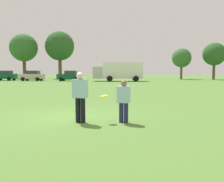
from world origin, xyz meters
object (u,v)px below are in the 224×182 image
at_px(player_thrower, 80,94).
at_px(parked_car_mid_right, 70,76).
at_px(parked_car_center, 32,76).
at_px(player_defender, 124,99).
at_px(parked_car_mid_left, 5,75).
at_px(box_truck, 119,71).
at_px(frisbee, 104,96).
at_px(traffic_cone, 84,91).

relative_size(player_thrower, parked_car_mid_right, 0.42).
bearing_deg(player_thrower, parked_car_center, 113.83).
relative_size(player_thrower, parked_car_center, 0.42).
distance_m(player_defender, parked_car_mid_right, 34.32).
bearing_deg(parked_car_center, parked_car_mid_left, 168.01).
bearing_deg(parked_car_mid_left, player_defender, -57.52).
xyz_separation_m(player_thrower, box_truck, (0.87, 32.50, 0.75)).
bearing_deg(player_defender, parked_car_mid_right, 105.89).
bearing_deg(parked_car_mid_left, player_thrower, -59.43).
bearing_deg(parked_car_mid_right, player_defender, -74.11).
height_order(frisbee, parked_car_mid_right, parked_car_mid_right).
xyz_separation_m(frisbee, parked_car_mid_left, (-21.17, 34.31, -0.02)).
xyz_separation_m(frisbee, parked_car_center, (-15.51, 33.11, -0.02)).
distance_m(frisbee, parked_car_center, 36.56).
height_order(player_thrower, box_truck, box_truck).
distance_m(frisbee, parked_car_mid_right, 34.09).
height_order(player_defender, parked_car_center, parked_car_center).
bearing_deg(parked_car_center, traffic_cone, -60.21).
height_order(player_thrower, parked_car_mid_left, parked_car_mid_left).
bearing_deg(parked_car_center, parked_car_mid_right, -1.20).
distance_m(player_thrower, frisbee, 0.84).
xyz_separation_m(player_defender, parked_car_center, (-16.21, 33.15, 0.08)).
height_order(parked_car_mid_left, parked_car_mid_right, same).
bearing_deg(player_thrower, traffic_cone, 98.60).
height_order(parked_car_mid_left, parked_car_center, same).
bearing_deg(player_thrower, parked_car_mid_left, 120.57).
relative_size(player_thrower, player_defender, 1.18).
bearing_deg(traffic_cone, frisbee, -76.80).
relative_size(frisbee, traffic_cone, 0.57).
relative_size(player_defender, frisbee, 5.53).
bearing_deg(parked_car_mid_right, parked_car_mid_left, 173.84).
distance_m(player_defender, traffic_cone, 10.72).
height_order(frisbee, box_truck, box_truck).
relative_size(traffic_cone, box_truck, 0.06).
bearing_deg(parked_car_mid_right, box_truck, -3.82).
bearing_deg(traffic_cone, parked_car_mid_right, 105.49).
relative_size(player_defender, parked_car_mid_right, 0.36).
bearing_deg(parked_car_center, frisbee, -64.90).
relative_size(frisbee, box_truck, 0.03).
relative_size(frisbee, parked_car_mid_left, 0.06).
xyz_separation_m(player_thrower, parked_car_mid_left, (-20.34, 34.43, -0.08)).
height_order(parked_car_center, box_truck, box_truck).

